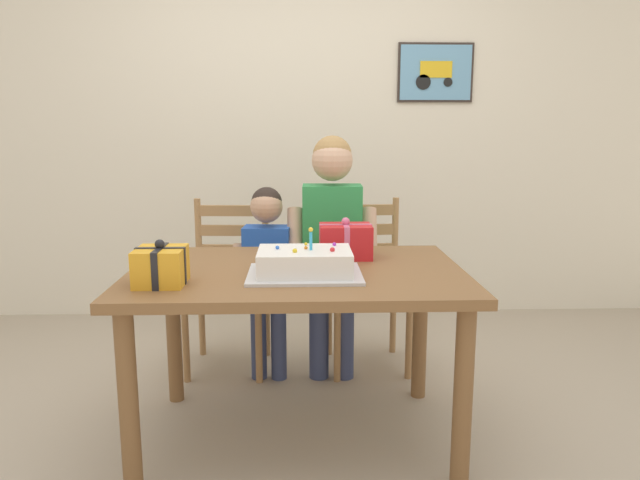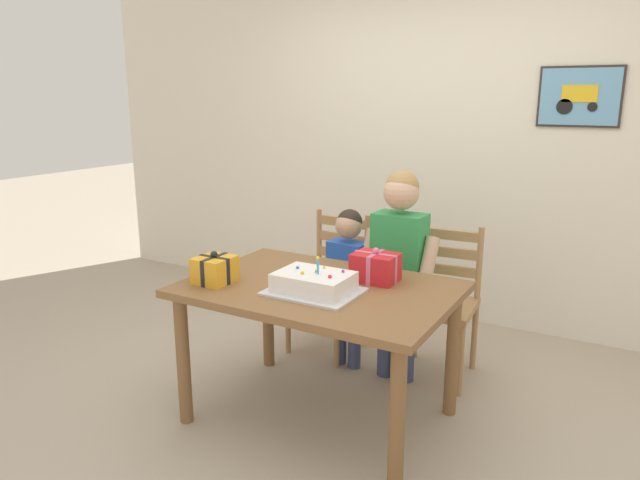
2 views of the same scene
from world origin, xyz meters
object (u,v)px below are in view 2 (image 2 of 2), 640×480
(child_older, at_px, (399,256))
(child_younger, at_px, (348,273))
(gift_box_red_large, at_px, (215,270))
(chair_left, at_px, (331,282))
(dining_table, at_px, (320,304))
(birthday_cake, at_px, (314,283))
(chair_right, at_px, (440,301))
(gift_box_beside_cake, at_px, (375,267))

(child_older, xyz_separation_m, child_younger, (-0.33, 0.00, -0.16))
(gift_box_red_large, xyz_separation_m, child_older, (0.67, 0.84, -0.04))
(chair_left, relative_size, child_younger, 0.90)
(dining_table, height_order, birthday_cake, birthday_cake)
(gift_box_red_large, xyz_separation_m, chair_left, (0.12, 1.04, -0.35))
(chair_right, bearing_deg, chair_left, 180.00)
(chair_right, xyz_separation_m, child_older, (-0.20, -0.19, 0.31))
(gift_box_beside_cake, bearing_deg, child_older, 95.07)
(child_older, relative_size, child_younger, 1.25)
(chair_right, bearing_deg, dining_table, -114.84)
(birthday_cake, xyz_separation_m, gift_box_beside_cake, (0.18, 0.32, 0.03))
(gift_box_beside_cake, distance_m, child_older, 0.42)
(child_older, height_order, child_younger, child_older)
(chair_right, bearing_deg, child_younger, -160.06)
(dining_table, xyz_separation_m, gift_box_red_large, (-0.50, -0.22, 0.17))
(chair_left, bearing_deg, gift_box_red_large, -96.46)
(gift_box_beside_cake, distance_m, chair_right, 0.72)
(chair_left, bearing_deg, birthday_cake, -66.17)
(gift_box_beside_cake, xyz_separation_m, child_younger, (-0.37, 0.41, -0.20))
(dining_table, height_order, child_younger, child_younger)
(chair_left, xyz_separation_m, child_older, (0.56, -0.19, 0.31))
(dining_table, xyz_separation_m, child_younger, (-0.15, 0.62, -0.03))
(birthday_cake, height_order, child_younger, child_younger)
(chair_left, distance_m, chair_right, 0.76)
(dining_table, xyz_separation_m, birthday_cake, (0.03, -0.11, 0.15))
(gift_box_red_large, distance_m, gift_box_beside_cake, 0.83)
(gift_box_red_large, xyz_separation_m, chair_right, (0.88, 1.04, -0.35))
(gift_box_beside_cake, relative_size, child_younger, 0.23)
(birthday_cake, distance_m, child_older, 0.75)
(child_younger, bearing_deg, gift_box_red_large, -112.06)
(gift_box_red_large, height_order, chair_left, chair_left)
(chair_right, relative_size, child_older, 0.72)
(gift_box_red_large, distance_m, chair_right, 1.40)
(dining_table, relative_size, child_older, 1.06)
(dining_table, relative_size, gift_box_beside_cake, 5.82)
(gift_box_red_large, bearing_deg, gift_box_beside_cake, 31.17)
(chair_left, height_order, child_younger, child_younger)
(chair_left, bearing_deg, dining_table, -65.14)
(gift_box_beside_cake, xyz_separation_m, chair_left, (-0.59, 0.61, -0.35))
(chair_right, height_order, child_older, child_older)
(birthday_cake, relative_size, gift_box_beside_cake, 1.90)
(dining_table, height_order, gift_box_red_large, gift_box_red_large)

